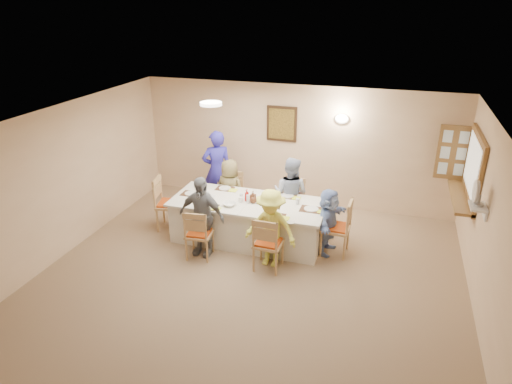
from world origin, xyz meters
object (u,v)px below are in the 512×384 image
(serving_hatch, at_px, (474,168))
(condiment_ketchup, at_px, (247,195))
(diner_back_left, at_px, (230,190))
(chair_left_end, at_px, (170,203))
(diner_back_right, at_px, (290,194))
(caregiver, at_px, (217,170))
(desk_fan, at_px, (478,196))
(chair_back_right, at_px, (292,203))
(diner_right_end, at_px, (328,221))
(chair_front_left, at_px, (199,233))
(chair_right_end, at_px, (336,227))
(dining_table, at_px, (248,221))
(chair_front_right, at_px, (268,242))
(diner_front_left, at_px, (201,216))
(diner_front_right, at_px, (271,228))
(chair_back_left, at_px, (232,196))

(serving_hatch, height_order, condiment_ketchup, serving_hatch)
(diner_back_left, bearing_deg, chair_left_end, 45.37)
(diner_back_right, xyz_separation_m, caregiver, (-1.65, 0.47, 0.12))
(serving_hatch, xyz_separation_m, desk_fan, (-0.11, -1.35, 0.05))
(chair_back_right, relative_size, condiment_ketchup, 4.26)
(diner_right_end, bearing_deg, chair_front_left, 120.42)
(chair_right_end, distance_m, caregiver, 2.86)
(diner_back_left, height_order, diner_back_right, diner_back_right)
(diner_back_left, relative_size, condiment_ketchup, 5.76)
(dining_table, distance_m, chair_front_right, 1.00)
(diner_back_left, xyz_separation_m, diner_front_left, (0.00, -1.36, 0.08))
(diner_front_left, height_order, diner_front_right, diner_front_left)
(chair_right_end, relative_size, diner_front_right, 0.75)
(chair_left_end, relative_size, diner_front_right, 0.77)
(chair_left_end, xyz_separation_m, diner_front_left, (0.95, -0.68, 0.19))
(chair_left_end, bearing_deg, desk_fan, -107.68)
(dining_table, distance_m, chair_front_left, 1.00)
(diner_front_left, bearing_deg, diner_back_left, 94.94)
(serving_hatch, height_order, dining_table, serving_hatch)
(chair_back_right, xyz_separation_m, caregiver, (-1.65, 0.35, 0.37))
(chair_front_right, bearing_deg, diner_back_right, -88.47)
(desk_fan, distance_m, chair_front_right, 3.11)
(chair_back_left, distance_m, diner_back_left, 0.21)
(dining_table, bearing_deg, chair_back_left, 126.87)
(chair_right_end, bearing_deg, chair_front_right, -47.78)
(serving_hatch, xyz_separation_m, chair_front_right, (-3.02, -1.59, -1.03))
(diner_right_end, height_order, condiment_ketchup, diner_right_end)
(diner_right_end, bearing_deg, chair_back_left, 77.21)
(chair_back_left, relative_size, chair_left_end, 0.89)
(chair_front_left, distance_m, chair_front_right, 1.20)
(desk_fan, bearing_deg, dining_table, 171.00)
(chair_right_end, xyz_separation_m, condiment_ketchup, (-1.58, 0.02, 0.37))
(chair_front_left, bearing_deg, diner_back_left, -96.32)
(chair_right_end, bearing_deg, chair_front_left, -67.47)
(chair_right_end, bearing_deg, chair_back_right, -127.98)
(chair_back_right, distance_m, diner_back_left, 1.22)
(chair_back_right, height_order, chair_right_end, chair_right_end)
(chair_left_end, bearing_deg, serving_hatch, -92.67)
(chair_back_left, bearing_deg, chair_right_end, -30.78)
(dining_table, xyz_separation_m, condiment_ketchup, (-0.03, 0.02, 0.49))
(chair_back_right, xyz_separation_m, diner_front_right, (-0.00, -1.48, 0.20))
(chair_left_end, relative_size, diner_right_end, 0.88)
(chair_front_right, distance_m, diner_back_right, 1.50)
(desk_fan, height_order, chair_right_end, desk_fan)
(chair_front_left, relative_size, caregiver, 0.55)
(desk_fan, xyz_separation_m, diner_front_left, (-4.11, -0.12, -0.85))
(dining_table, bearing_deg, chair_front_left, -126.87)
(dining_table, distance_m, caregiver, 1.62)
(chair_back_left, xyz_separation_m, diner_back_right, (1.20, -0.12, 0.25))
(chair_back_right, relative_size, chair_left_end, 0.90)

